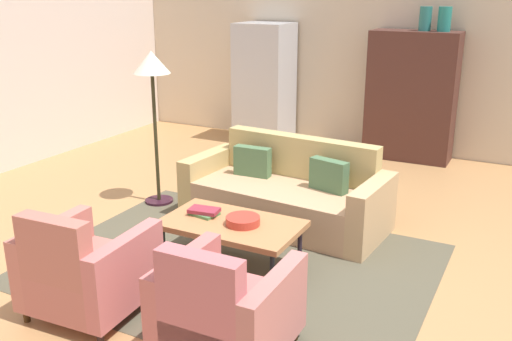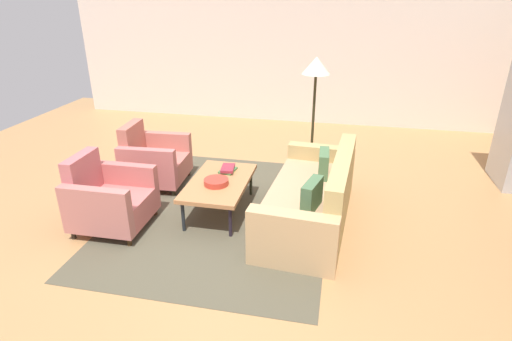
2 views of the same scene
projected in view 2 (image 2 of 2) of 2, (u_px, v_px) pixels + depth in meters
The scene contains 10 objects.
ground_plane at pixel (222, 223), 4.95m from camera, with size 10.54×10.54×0.00m, color #B2814F.
wall_left at pixel (280, 53), 8.31m from camera, with size 0.12×8.71×2.80m, color silver.
area_rug at pixel (224, 211), 5.21m from camera, with size 3.40×2.60×0.01m, color brown.
couch at pixel (316, 200), 4.87m from camera, with size 2.16×1.06×0.86m.
coffee_table at pixel (219, 183), 5.06m from camera, with size 1.20×0.70×0.43m.
armchair_left at pixel (152, 161), 5.84m from camera, with size 0.84×0.84×0.88m.
armchair_right at pixel (108, 200), 4.76m from camera, with size 0.81×0.81×0.88m.
fruit_bowl at pixel (216, 182), 4.93m from camera, with size 0.30×0.30×0.07m, color #B43629.
book_stack at pixel (228, 169), 5.30m from camera, with size 0.28×0.21×0.06m.
floor_lamp at pixel (316, 77), 5.82m from camera, with size 0.40×0.40×1.72m.
Camera 2 is at (4.09, 1.28, 2.58)m, focal length 28.93 mm.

